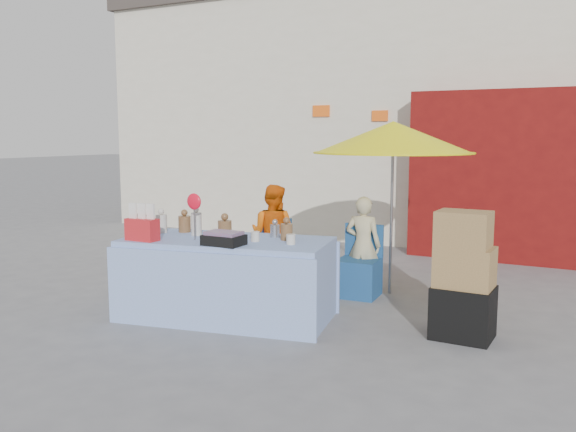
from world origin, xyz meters
The scene contains 10 objects.
ground centered at (0.00, 0.00, 0.00)m, with size 80.00×80.00×0.00m, color slate.
backdrop centered at (0.52, 7.52, 3.10)m, with size 14.00×8.00×7.80m.
market_table centered at (-0.12, -0.30, 0.44)m, with size 2.36×1.42×1.34m.
chair_left centered at (-0.44, 1.17, 0.26)m, with size 0.51×0.50×0.85m.
chair_right centered at (0.81, 1.17, 0.26)m, with size 0.51×0.50×0.85m.
vendor_orange centered at (-0.44, 1.30, 0.65)m, with size 0.63×0.49×1.29m, color orange.
vendor_beige centered at (0.81, 1.30, 0.60)m, with size 0.44×0.29×1.20m, color #C6BA8C.
umbrella centered at (1.11, 1.45, 1.89)m, with size 1.90×1.90×2.09m.
box_stack centered at (2.24, 0.18, 0.57)m, with size 0.57×0.47×1.23m.
tarp_bundle centered at (-0.64, -0.07, 0.14)m, with size 0.64×0.51×0.29m, color gold.
Camera 1 is at (3.35, -5.58, 1.94)m, focal length 38.00 mm.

